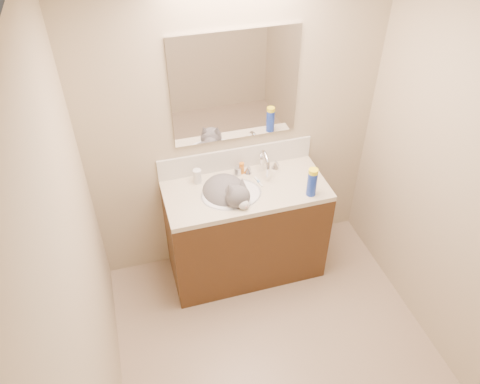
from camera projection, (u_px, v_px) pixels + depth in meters
ground at (286, 369)px, 3.25m from camera, size 2.50×2.50×0.00m
room_shell at (304, 210)px, 2.30m from camera, size 2.24×2.54×2.52m
vanity_cabinet at (245, 232)px, 3.71m from camera, size 1.20×0.55×0.82m
counter_slab at (246, 191)px, 3.43m from camera, size 1.20×0.55×0.04m
basin at (231, 201)px, 3.42m from camera, size 0.45×0.36×0.14m
faucet at (264, 164)px, 3.51m from camera, size 0.28×0.20×0.21m
cat at (227, 194)px, 3.39m from camera, size 0.46×0.51×0.35m
backsplash at (236, 158)px, 3.56m from camera, size 1.20×0.02×0.18m
mirror at (236, 88)px, 3.18m from camera, size 0.90×0.02×0.80m
pill_bottle at (197, 176)px, 3.44m from camera, size 0.07×0.07×0.11m
pill_label at (197, 177)px, 3.45m from camera, size 0.07×0.07×0.04m
silver_jar at (238, 171)px, 3.53m from camera, size 0.06×0.06×0.06m
amber_bottle at (242, 168)px, 3.53m from camera, size 0.04×0.04×0.09m
toothbrush at (258, 182)px, 3.47m from camera, size 0.03×0.12×0.01m
toothbrush_head at (258, 181)px, 3.47m from camera, size 0.02×0.03×0.01m
spray_can at (312, 184)px, 3.31m from camera, size 0.08×0.08×0.19m
spray_cap at (313, 172)px, 3.24m from camera, size 0.08×0.08×0.04m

